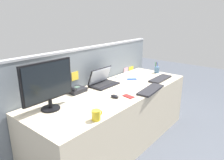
{
  "coord_description": "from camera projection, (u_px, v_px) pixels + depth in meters",
  "views": [
    {
      "loc": [
        -1.85,
        -1.47,
        1.59
      ],
      "look_at": [
        0.0,
        0.05,
        0.83
      ],
      "focal_mm": 33.78,
      "sensor_mm": 36.0,
      "label": 1
    }
  ],
  "objects": [
    {
      "name": "desk",
      "position": [
        115.0,
        117.0,
        2.62
      ],
      "size": [
        2.23,
        0.79,
        0.71
      ],
      "primitive_type": "cube",
      "color": "beige",
      "rests_on": "ground_plane"
    },
    {
      "name": "laptop",
      "position": [
        102.0,
        81.0,
        2.69
      ],
      "size": [
        0.36,
        0.23,
        0.23
      ],
      "color": "black",
      "rests_on": "desk"
    },
    {
      "name": "cell_phone_blue_case",
      "position": [
        132.0,
        79.0,
        2.94
      ],
      "size": [
        0.14,
        0.14,
        0.01
      ],
      "primitive_type": "cube",
      "rotation": [
        0.0,
        0.0,
        0.81
      ],
      "color": "blue",
      "rests_on": "desk"
    },
    {
      "name": "pen_cup",
      "position": [
        157.0,
        70.0,
        3.26
      ],
      "size": [
        0.08,
        0.08,
        0.17
      ],
      "color": "#4C7093",
      "rests_on": "desk"
    },
    {
      "name": "cell_phone_silver_slab",
      "position": [
        119.0,
        78.0,
        3.01
      ],
      "size": [
        0.08,
        0.15,
        0.01
      ],
      "primitive_type": "cube",
      "rotation": [
        0.0,
        0.0,
        -0.07
      ],
      "color": "#B7BAC1",
      "rests_on": "desk"
    },
    {
      "name": "ground_plane",
      "position": [
        115.0,
        142.0,
        2.73
      ],
      "size": [
        10.0,
        10.0,
        0.0
      ],
      "primitive_type": "plane",
      "color": "#4C515B"
    },
    {
      "name": "cubicle_divider",
      "position": [
        90.0,
        91.0,
        2.81
      ],
      "size": [
        2.53,
        0.08,
        1.19
      ],
      "color": "gray",
      "rests_on": "ground_plane"
    },
    {
      "name": "keyboard_spare",
      "position": [
        151.0,
        90.0,
        2.5
      ],
      "size": [
        0.47,
        0.2,
        0.02
      ],
      "primitive_type": "cube",
      "rotation": [
        0.0,
        0.0,
        0.1
      ],
      "color": "#232328",
      "rests_on": "desk"
    },
    {
      "name": "computer_mouse_right_hand",
      "position": [
        115.0,
        96.0,
        2.29
      ],
      "size": [
        0.07,
        0.1,
        0.03
      ],
      "primitive_type": "ellipsoid",
      "rotation": [
        0.0,
        0.0,
        0.05
      ],
      "color": "black",
      "rests_on": "desk"
    },
    {
      "name": "keyboard_main",
      "position": [
        160.0,
        79.0,
        2.93
      ],
      "size": [
        0.43,
        0.16,
        0.02
      ],
      "primitive_type": "cube",
      "rotation": [
        0.0,
        0.0,
        0.02
      ],
      "color": "#232328",
      "rests_on": "desk"
    },
    {
      "name": "coffee_mug",
      "position": [
        96.0,
        115.0,
        1.8
      ],
      "size": [
        0.11,
        0.08,
        0.09
      ],
      "color": "yellow",
      "rests_on": "desk"
    },
    {
      "name": "desktop_monitor",
      "position": [
        48.0,
        83.0,
        1.95
      ],
      "size": [
        0.53,
        0.18,
        0.47
      ],
      "color": "black",
      "rests_on": "desk"
    },
    {
      "name": "desk_phone",
      "position": [
        76.0,
        90.0,
        2.45
      ],
      "size": [
        0.21,
        0.16,
        0.08
      ],
      "color": "#232328",
      "rests_on": "desk"
    },
    {
      "name": "cell_phone_red_case",
      "position": [
        128.0,
        96.0,
        2.32
      ],
      "size": [
        0.09,
        0.14,
        0.01
      ],
      "primitive_type": "cube",
      "rotation": [
        0.0,
        0.0,
        -0.14
      ],
      "color": "#B22323",
      "rests_on": "desk"
    }
  ]
}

